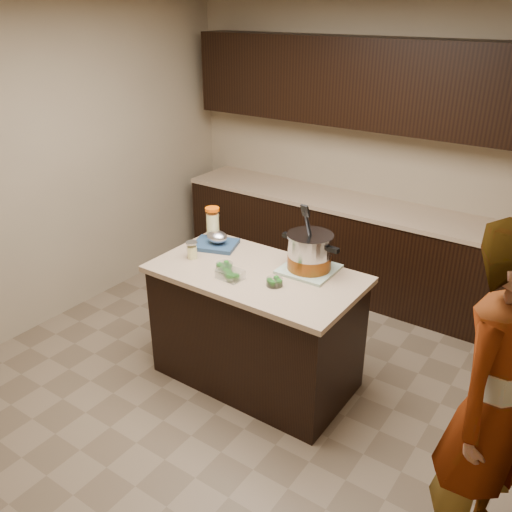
{
  "coord_description": "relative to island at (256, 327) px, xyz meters",
  "views": [
    {
      "loc": [
        1.9,
        -2.74,
        2.59
      ],
      "look_at": [
        0.0,
        0.0,
        1.02
      ],
      "focal_mm": 38.0,
      "sensor_mm": 36.0,
      "label": 1
    }
  ],
  "objects": [
    {
      "name": "person",
      "position": [
        1.7,
        -0.49,
        0.45
      ],
      "size": [
        0.65,
        0.77,
        1.8
      ],
      "primitive_type": "imported",
      "rotation": [
        0.0,
        0.0,
        1.19
      ],
      "color": "gray",
      "rests_on": "ground"
    },
    {
      "name": "blue_tray",
      "position": [
        -0.49,
        0.17,
        0.49
      ],
      "size": [
        0.39,
        0.35,
        0.12
      ],
      "rotation": [
        0.0,
        0.0,
        0.33
      ],
      "color": "navy",
      "rests_on": "island"
    },
    {
      "name": "island",
      "position": [
        0.0,
        0.0,
        0.0
      ],
      "size": [
        1.46,
        0.81,
        0.9
      ],
      "color": "black",
      "rests_on": "ground"
    },
    {
      "name": "broccoli_tub_left",
      "position": [
        -0.19,
        -0.11,
        0.47
      ],
      "size": [
        0.12,
        0.12,
        0.06
      ],
      "rotation": [
        0.0,
        0.0,
        -0.02
      ],
      "color": "silver",
      "rests_on": "island"
    },
    {
      "name": "dish_towel",
      "position": [
        0.29,
        0.23,
        0.46
      ],
      "size": [
        0.37,
        0.37,
        0.02
      ],
      "primitive_type": "cube",
      "rotation": [
        0.0,
        0.0,
        0.02
      ],
      "color": "#5C8967",
      "rests_on": "island"
    },
    {
      "name": "stock_pot",
      "position": [
        0.29,
        0.22,
        0.57
      ],
      "size": [
        0.45,
        0.34,
        0.45
      ],
      "rotation": [
        0.0,
        0.0,
        -0.08
      ],
      "color": "#B7B7BC",
      "rests_on": "dish_towel"
    },
    {
      "name": "back_cabinets",
      "position": [
        0.0,
        1.74,
        0.49
      ],
      "size": [
        3.6,
        0.63,
        2.33
      ],
      "color": "black",
      "rests_on": "ground"
    },
    {
      "name": "mason_jar",
      "position": [
        -0.51,
        -0.08,
        0.51
      ],
      "size": [
        0.09,
        0.09,
        0.14
      ],
      "rotation": [
        0.0,
        0.0,
        -0.07
      ],
      "color": "#F3EB94",
      "rests_on": "island"
    },
    {
      "name": "broccoli_tub_rect",
      "position": [
        -0.09,
        -0.18,
        0.48
      ],
      "size": [
        0.18,
        0.13,
        0.06
      ],
      "rotation": [
        0.0,
        0.0,
        -0.04
      ],
      "color": "silver",
      "rests_on": "island"
    },
    {
      "name": "room_shell",
      "position": [
        0.0,
        0.0,
        1.26
      ],
      "size": [
        4.04,
        4.04,
        2.72
      ],
      "color": "tan",
      "rests_on": "ground"
    },
    {
      "name": "ground_plane",
      "position": [
        0.0,
        0.0,
        -0.45
      ],
      "size": [
        4.0,
        4.0,
        0.0
      ],
      "primitive_type": "plane",
      "color": "brown",
      "rests_on": "ground"
    },
    {
      "name": "broccoli_tub_right",
      "position": [
        0.21,
        -0.09,
        0.47
      ],
      "size": [
        0.12,
        0.12,
        0.05
      ],
      "rotation": [
        0.0,
        0.0,
        -0.1
      ],
      "color": "silver",
      "rests_on": "island"
    },
    {
      "name": "lemonade_pitcher",
      "position": [
        -0.59,
        0.26,
        0.57
      ],
      "size": [
        0.14,
        0.14,
        0.26
      ],
      "rotation": [
        0.0,
        0.0,
        -0.37
      ],
      "color": "#F3EB94",
      "rests_on": "island"
    }
  ]
}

